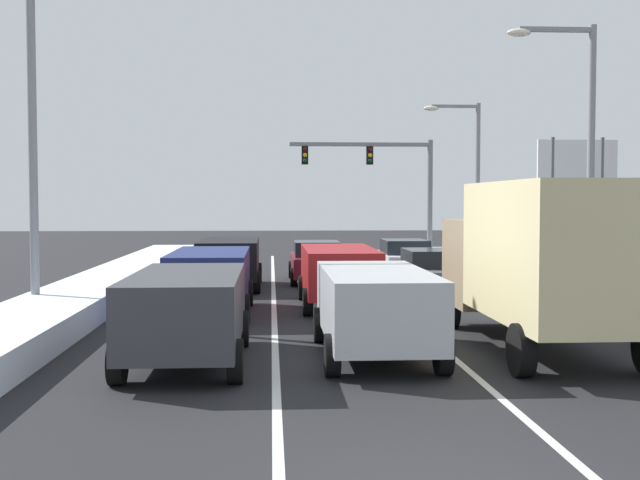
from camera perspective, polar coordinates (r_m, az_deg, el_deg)
ground_plane at (r=21.93m, az=1.21°, el=-5.08°), size 120.00×120.00×0.00m
lane_stripe_between_right_lane_and_center_lane at (r=25.51m, az=4.39°, el=-3.97°), size 0.14×37.81×0.01m
lane_stripe_between_center_lane_and_left_lane at (r=25.27m, az=-3.28°, el=-4.03°), size 0.14×37.81×0.01m
snow_bank_right_shoulder at (r=26.73m, az=15.74°, el=-3.27°), size 1.69×37.81×0.46m
snow_bank_left_shoulder at (r=25.77m, az=-15.17°, el=-3.31°), size 2.19×37.81×0.62m
box_truck_right_lane_nearest at (r=16.74m, az=15.25°, el=-1.08°), size 2.53×7.20×3.36m
sedan_gray_right_lane_second at (r=25.16m, az=7.88°, el=-2.35°), size 2.00×4.50×1.51m
sedan_white_right_lane_third at (r=31.32m, az=5.94°, el=-1.33°), size 2.00×4.50×1.51m
suv_silver_center_lane_nearest at (r=15.56m, az=3.92°, el=-4.55°), size 2.16×4.90×1.67m
suv_red_center_lane_second at (r=22.81m, az=1.34°, el=-2.21°), size 2.16×4.90×1.67m
sedan_maroon_center_lane_third at (r=29.94m, az=-0.25°, el=-1.50°), size 2.00×4.50×1.51m
suv_charcoal_left_lane_nearest at (r=15.10m, az=-9.35°, el=-4.80°), size 2.16×4.90×1.67m
suv_navy_left_lane_second at (r=21.51m, az=-7.74°, el=-2.54°), size 2.16×4.90×1.67m
suv_black_left_lane_third at (r=27.90m, az=-6.39°, el=-1.32°), size 2.16×4.90×1.67m
traffic_light_gantry at (r=42.73m, az=4.68°, el=4.77°), size 7.54×0.47×6.20m
street_lamp_right_near at (r=25.14m, az=17.78°, el=6.92°), size 2.66×0.36×8.14m
street_lamp_right_mid at (r=38.28m, az=10.48°, el=5.04°), size 2.66×0.36×7.51m
street_lamp_left_mid at (r=21.75m, az=-18.73°, el=8.48°), size 2.66×0.36×8.79m
roadside_sign_right at (r=33.58m, az=17.65°, el=4.38°), size 3.20×0.16×5.50m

